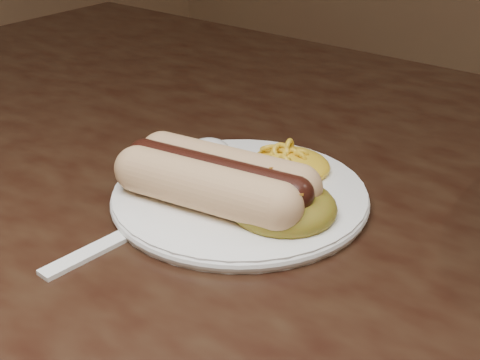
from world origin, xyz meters
The scene contains 7 objects.
table centered at (0.00, 0.00, 0.66)m, with size 1.60×0.90×0.75m.
plate centered at (-0.08, -0.04, 0.76)m, with size 0.23×0.23×0.01m, color white.
hotdog centered at (-0.08, -0.07, 0.78)m, with size 0.15×0.09×0.04m.
mac_and_cheese centered at (-0.07, 0.02, 0.78)m, with size 0.08×0.07×0.03m, color yellow.
sour_cream centered at (-0.14, -0.01, 0.77)m, with size 0.04×0.04×0.03m, color white.
taco_salad centered at (-0.03, -0.05, 0.78)m, with size 0.09×0.09×0.04m.
fork centered at (-0.12, -0.18, 0.75)m, with size 0.02×0.13×0.00m, color white.
Camera 1 is at (0.24, -0.46, 1.04)m, focal length 50.00 mm.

